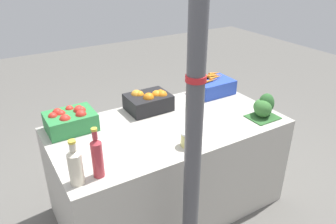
{
  "coord_description": "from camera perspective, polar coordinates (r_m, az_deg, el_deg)",
  "views": [
    {
      "loc": [
        -1.07,
        -1.78,
        1.88
      ],
      "look_at": [
        0.0,
        0.0,
        0.84
      ],
      "focal_mm": 35.0,
      "sensor_mm": 36.0,
      "label": 1
    }
  ],
  "objects": [
    {
      "name": "broccoli_pile",
      "position": [
        2.55,
        16.31,
        0.87
      ],
      "size": [
        0.22,
        0.19,
        0.17
      ],
      "color": "#2D602D",
      "rests_on": "market_table"
    },
    {
      "name": "support_pole",
      "position": [
        1.53,
        4.79,
        3.42
      ],
      "size": [
        0.1,
        0.1,
        2.56
      ],
      "color": "#4C4C51",
      "rests_on": "ground_plane"
    },
    {
      "name": "pickle_jar",
      "position": [
        2.1,
        3.53,
        -4.64
      ],
      "size": [
        0.1,
        0.1,
        0.1
      ],
      "color": "#D1CC75",
      "rests_on": "market_table"
    },
    {
      "name": "carrot_crate",
      "position": [
        2.88,
        7.74,
        4.56
      ],
      "size": [
        0.33,
        0.25,
        0.16
      ],
      "color": "#2847B7",
      "rests_on": "market_table"
    },
    {
      "name": "juice_bottle_cloudy",
      "position": [
        1.81,
        -15.82,
        -9.0
      ],
      "size": [
        0.08,
        0.08,
        0.27
      ],
      "color": "beige",
      "rests_on": "market_table"
    },
    {
      "name": "market_table",
      "position": [
        2.56,
        0.0,
        -9.46
      ],
      "size": [
        1.67,
        0.88,
        0.74
      ],
      "primitive_type": "cube",
      "color": "#B7B2A8",
      "rests_on": "ground_plane"
    },
    {
      "name": "orange_crate",
      "position": [
        2.55,
        -3.3,
        1.99
      ],
      "size": [
        0.33,
        0.25,
        0.16
      ],
      "color": "black",
      "rests_on": "market_table"
    },
    {
      "name": "ground_plane",
      "position": [
        2.8,
        0.0,
        -15.62
      ],
      "size": [
        10.0,
        10.0,
        0.0
      ],
      "primitive_type": "plane",
      "color": "#605E59"
    },
    {
      "name": "apple_crate",
      "position": [
        2.37,
        -16.62,
        -1.28
      ],
      "size": [
        0.33,
        0.25,
        0.16
      ],
      "color": "#2D8442",
      "rests_on": "market_table"
    },
    {
      "name": "juice_bottle_ruby",
      "position": [
        1.83,
        -12.23,
        -7.58
      ],
      "size": [
        0.06,
        0.06,
        0.3
      ],
      "color": "#B2333D",
      "rests_on": "market_table"
    }
  ]
}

